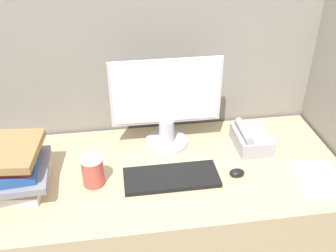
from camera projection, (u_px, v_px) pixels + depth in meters
cubicle_panel_rear at (155, 129)px, 2.06m from camera, size 1.96×0.04×1.45m
cubicle_panel_right at (335, 156)px, 1.86m from camera, size 0.04×0.77×1.45m
desk at (166, 231)px, 1.92m from camera, size 1.56×0.71×0.77m
monitor at (166, 105)px, 1.77m from camera, size 0.50×0.20×0.43m
keyboard at (171, 177)px, 1.65m from camera, size 0.40×0.17×0.02m
mouse at (237, 173)px, 1.67m from camera, size 0.07×0.05×0.03m
coffee_cup at (93, 171)px, 1.60m from camera, size 0.09×0.09×0.13m
book_stack at (16, 168)px, 1.56m from camera, size 0.25×0.30×0.20m
desk_telephone at (251, 139)px, 1.84m from camera, size 0.15×0.21×0.11m
paper_pile at (317, 179)px, 1.65m from camera, size 0.22×0.27×0.01m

